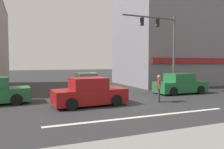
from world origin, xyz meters
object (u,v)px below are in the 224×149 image
(traffic_light_mast, at_px, (165,41))
(sedan_crossing_leftbound, at_px, (89,93))
(sedan_waiting_far, at_px, (86,83))
(pedestrian_mid_crossing, at_px, (159,87))
(sedan_crossing_center, at_px, (180,84))
(utility_pole_far_right, at_px, (153,48))

(traffic_light_mast, distance_m, sedan_crossing_leftbound, 8.53)
(sedan_waiting_far, distance_m, pedestrian_mid_crossing, 6.79)
(sedan_crossing_center, relative_size, sedan_crossing_leftbound, 0.97)
(pedestrian_mid_crossing, bearing_deg, sedan_waiting_far, 115.39)
(utility_pole_far_right, bearing_deg, sedan_waiting_far, -157.46)
(sedan_waiting_far, bearing_deg, sedan_crossing_center, -28.76)
(sedan_waiting_far, height_order, pedestrian_mid_crossing, pedestrian_mid_crossing)
(traffic_light_mast, height_order, sedan_crossing_leftbound, traffic_light_mast)
(sedan_crossing_center, bearing_deg, sedan_waiting_far, 151.24)
(sedan_waiting_far, bearing_deg, traffic_light_mast, -23.10)
(traffic_light_mast, distance_m, pedestrian_mid_crossing, 5.68)
(sedan_crossing_center, relative_size, pedestrian_mid_crossing, 2.46)
(sedan_crossing_center, distance_m, sedan_crossing_leftbound, 8.13)
(sedan_waiting_far, bearing_deg, sedan_crossing_leftbound, -103.46)
(sedan_waiting_far, xyz_separation_m, pedestrian_mid_crossing, (2.91, -6.13, 0.24))
(sedan_waiting_far, xyz_separation_m, sedan_crossing_center, (6.58, -3.61, 0.00))
(utility_pole_far_right, bearing_deg, pedestrian_mid_crossing, -120.54)
(utility_pole_far_right, height_order, pedestrian_mid_crossing, utility_pole_far_right)
(utility_pole_far_right, bearing_deg, traffic_light_mast, -114.55)
(utility_pole_far_right, distance_m, pedestrian_mid_crossing, 11.69)
(utility_pole_far_right, relative_size, sedan_crossing_leftbound, 1.83)
(sedan_waiting_far, relative_size, pedestrian_mid_crossing, 2.47)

